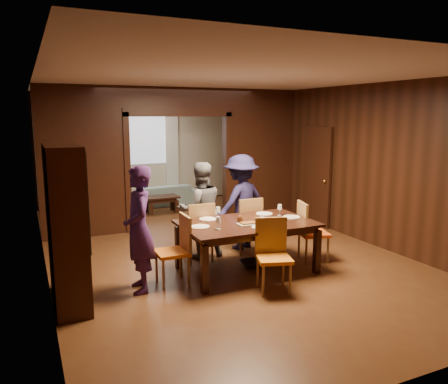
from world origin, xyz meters
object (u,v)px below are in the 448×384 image
chair_far_r (245,225)px  sofa (161,195)px  person_grey (200,210)px  person_purple (139,229)px  chair_far_l (198,231)px  chair_left (172,250)px  chair_near (274,256)px  person_navy (241,202)px  dining_table (247,246)px  hutch (66,226)px  coffee_table (162,204)px  chair_right (314,231)px

chair_far_r → sofa: bearing=-88.2°
person_grey → sofa: (0.60, 4.33, -0.52)m
person_purple → chair_far_l: size_ratio=1.75×
chair_left → chair_near: 1.42m
person_navy → chair_far_r: 0.42m
person_purple → chair_far_r: person_purple is taller
dining_table → chair_left: 1.19m
dining_table → hutch: size_ratio=0.99×
coffee_table → hutch: bearing=-119.4°
chair_near → chair_far_r: bearing=92.9°
chair_left → coffee_table: bearing=166.2°
person_grey → person_navy: person_navy is taller
chair_right → chair_left: bearing=105.6°
sofa → chair_left: (-1.41, -5.28, 0.21)m
person_navy → person_grey: bearing=-9.2°
dining_table → chair_far_l: (-0.49, 0.78, 0.10)m
chair_right → hutch: size_ratio=0.48×
dining_table → chair_left: (-1.19, -0.03, 0.10)m
chair_left → chair_far_r: 1.81m
person_purple → chair_left: (0.46, 0.05, -0.36)m
sofa → person_grey: bearing=78.3°
chair_far_l → chair_near: bearing=108.2°
coffee_table → person_purple: bearing=-110.0°
hutch → dining_table: bearing=2.1°
sofa → chair_right: (0.99, -5.28, 0.21)m
chair_left → chair_near: size_ratio=1.00×
person_purple → coffee_table: 4.85m
chair_left → chair_right: same height
sofa → dining_table: 5.26m
person_navy → chair_far_r: bearing=63.3°
person_purple → chair_far_r: (2.06, 0.91, -0.36)m
person_grey → coffee_table: bearing=-92.2°
dining_table → chair_near: 0.85m
dining_table → chair_near: size_ratio=2.03×
chair_far_r → chair_far_l: bearing=3.0°
person_grey → chair_right: bearing=153.0°
sofa → hutch: size_ratio=0.93×
dining_table → chair_near: (-0.03, -0.84, 0.10)m
dining_table → chair_far_l: size_ratio=2.03×
person_navy → chair_near: person_navy is taller
sofa → coffee_table: (-0.23, -0.81, -0.07)m
coffee_table → person_grey: bearing=-96.1°
dining_table → chair_right: bearing=-1.3°
person_grey → chair_far_l: person_grey is taller
chair_near → hutch: 2.69m
person_navy → dining_table: bearing=48.5°
chair_far_l → person_purple: bearing=38.5°
person_purple → chair_left: 0.59m
chair_far_l → chair_near: 1.68m
hutch → sofa: bearing=62.5°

